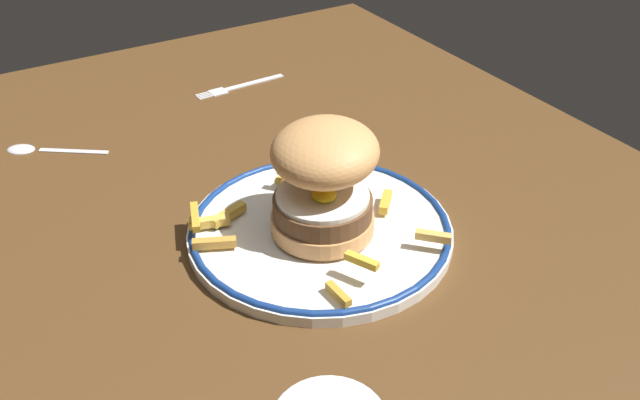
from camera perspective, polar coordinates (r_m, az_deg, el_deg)
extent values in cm
cube|color=#4F3319|center=(76.57, -1.92, -4.46)|extent=(122.42, 94.25, 4.00)
cylinder|color=white|center=(75.63, 0.00, -2.51)|extent=(28.20, 28.20, 1.20)
torus|color=navy|center=(75.28, 0.00, -2.15)|extent=(27.80, 27.80, 0.80)
cylinder|color=tan|center=(73.75, 0.20, -1.76)|extent=(10.79, 10.79, 1.80)
cylinder|color=brown|center=(72.63, 0.21, -0.52)|extent=(10.28, 10.28, 2.09)
cylinder|color=white|center=(71.91, 0.21, 0.33)|extent=(9.60, 9.60, 0.50)
ellipsoid|color=yellow|center=(70.91, 0.33, 0.45)|extent=(2.60, 2.60, 1.40)
ellipsoid|color=tan|center=(70.64, 0.39, 3.92)|extent=(15.62, 15.72, 6.35)
cube|color=gold|center=(75.35, -8.92, -1.77)|extent=(2.20, 4.42, 0.95)
cube|color=gold|center=(82.23, -1.61, 1.98)|extent=(2.78, 4.44, 0.85)
cube|color=#E2AC4F|center=(71.97, 9.11, -2.91)|extent=(3.19, 3.14, 0.86)
cube|color=gold|center=(65.80, 1.49, -7.55)|extent=(3.34, 0.89, 0.74)
cube|color=gold|center=(77.86, 5.29, -0.16)|extent=(3.30, 3.22, 0.94)
cube|color=gold|center=(83.70, 2.12, 2.58)|extent=(3.60, 1.74, 0.81)
cube|color=gold|center=(80.36, 1.80, 1.12)|extent=(4.53, 2.95, 0.81)
cube|color=gold|center=(84.20, 2.50, 2.82)|extent=(2.08, 4.40, 0.91)
cube|color=#C78B34|center=(72.36, -8.50, -3.44)|extent=(2.67, 4.40, 0.91)
cube|color=gold|center=(75.10, -10.01, -1.35)|extent=(4.65, 2.29, 0.79)
cube|color=gold|center=(82.57, -2.58, 2.08)|extent=(2.59, 4.09, 0.79)
cube|color=gold|center=(76.24, -7.38, -1.15)|extent=(2.43, 4.60, 0.94)
cube|color=gold|center=(67.06, 3.37, -4.90)|extent=(3.48, 2.23, 0.78)
cube|color=gold|center=(84.29, -2.33, 2.79)|extent=(3.02, 3.15, 0.74)
cube|color=gold|center=(79.83, -2.38, 2.28)|extent=(2.92, 2.60, 0.83)
cube|color=silver|center=(109.89, -5.35, 9.43)|extent=(1.35, 10.03, 0.36)
cube|color=silver|center=(107.54, -8.19, 8.66)|extent=(2.28, 2.48, 0.32)
cube|color=silver|center=(106.13, -9.09, 8.22)|extent=(0.34, 2.41, 0.28)
cube|color=silver|center=(106.55, -9.20, 8.31)|extent=(0.34, 2.41, 0.28)
cube|color=silver|center=(106.96, -9.32, 8.41)|extent=(0.34, 2.41, 0.28)
cube|color=silver|center=(107.38, -9.43, 8.50)|extent=(0.34, 2.41, 0.28)
cube|color=silver|center=(96.15, -19.22, 3.78)|extent=(5.87, 7.80, 0.32)
ellipsoid|color=silver|center=(99.02, -22.98, 3.95)|extent=(4.21, 4.44, 0.90)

